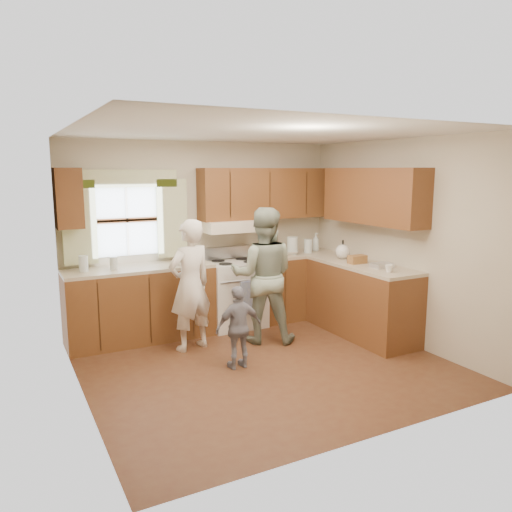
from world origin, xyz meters
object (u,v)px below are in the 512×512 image
woman_left (190,285)px  child (239,327)px  woman_right (263,275)px  stove (234,293)px

woman_left → child: 0.90m
woman_right → stove: bearing=-56.6°
stove → woman_right: woman_right is taller
woman_left → child: (0.25, -0.80, -0.33)m
stove → woman_left: size_ratio=0.68×
woman_right → child: size_ratio=1.85×
woman_left → child: bearing=93.1°
stove → woman_left: woman_left is taller
stove → child: bearing=-113.1°
stove → child: (-0.59, -1.38, -0.01)m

